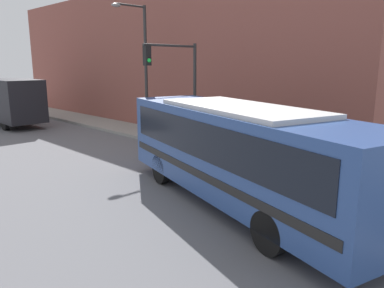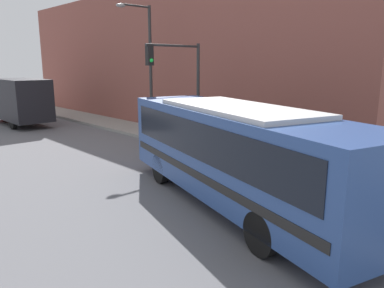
{
  "view_description": "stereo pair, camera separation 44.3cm",
  "coord_description": "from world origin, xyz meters",
  "px_view_note": "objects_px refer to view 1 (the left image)",
  "views": [
    {
      "loc": [
        -8.29,
        -4.34,
        4.37
      ],
      "look_at": [
        1.47,
        5.48,
        1.35
      ],
      "focal_mm": 35.0,
      "sensor_mm": 36.0,
      "label": 1
    },
    {
      "loc": [
        -7.97,
        -4.65,
        4.37
      ],
      "look_at": [
        1.47,
        5.48,
        1.35
      ],
      "focal_mm": 35.0,
      "sensor_mm": 36.0,
      "label": 2
    }
  ],
  "objects_px": {
    "delivery_truck": "(10,101)",
    "street_lamp": "(142,61)",
    "parking_meter": "(192,128)",
    "fire_hydrant": "(296,159)",
    "pedestrian_near_corner": "(222,128)",
    "traffic_light_pole": "(178,77)",
    "city_bus": "(238,149)"
  },
  "relations": [
    {
      "from": "parking_meter",
      "to": "city_bus",
      "type": "bearing_deg",
      "value": -124.87
    },
    {
      "from": "delivery_truck",
      "to": "parking_meter",
      "type": "height_order",
      "value": "delivery_truck"
    },
    {
      "from": "traffic_light_pole",
      "to": "pedestrian_near_corner",
      "type": "height_order",
      "value": "traffic_light_pole"
    },
    {
      "from": "delivery_truck",
      "to": "traffic_light_pole",
      "type": "xyz_separation_m",
      "value": [
        2.96,
        -14.2,
        1.94
      ]
    },
    {
      "from": "street_lamp",
      "to": "pedestrian_near_corner",
      "type": "distance_m",
      "value": 6.38
    },
    {
      "from": "street_lamp",
      "to": "delivery_truck",
      "type": "bearing_deg",
      "value": 111.21
    },
    {
      "from": "parking_meter",
      "to": "street_lamp",
      "type": "relative_size",
      "value": 0.19
    },
    {
      "from": "parking_meter",
      "to": "pedestrian_near_corner",
      "type": "xyz_separation_m",
      "value": [
        0.85,
        -1.32,
        0.04
      ]
    },
    {
      "from": "street_lamp",
      "to": "pedestrian_near_corner",
      "type": "xyz_separation_m",
      "value": [
        0.87,
        -5.36,
        -3.35
      ]
    },
    {
      "from": "fire_hydrant",
      "to": "traffic_light_pole",
      "type": "distance_m",
      "value": 6.82
    },
    {
      "from": "city_bus",
      "to": "street_lamp",
      "type": "distance_m",
      "value": 11.93
    },
    {
      "from": "fire_hydrant",
      "to": "street_lamp",
      "type": "distance_m",
      "value": 10.78
    },
    {
      "from": "parking_meter",
      "to": "street_lamp",
      "type": "distance_m",
      "value": 5.27
    },
    {
      "from": "fire_hydrant",
      "to": "traffic_light_pole",
      "type": "xyz_separation_m",
      "value": [
        -0.99,
        5.95,
        3.17
      ]
    },
    {
      "from": "delivery_truck",
      "to": "pedestrian_near_corner",
      "type": "height_order",
      "value": "delivery_truck"
    },
    {
      "from": "city_bus",
      "to": "fire_hydrant",
      "type": "xyz_separation_m",
      "value": [
        4.63,
        0.65,
        -1.3
      ]
    },
    {
      "from": "delivery_truck",
      "to": "pedestrian_near_corner",
      "type": "xyz_separation_m",
      "value": [
        4.8,
        -15.47,
        -0.63
      ]
    },
    {
      "from": "traffic_light_pole",
      "to": "pedestrian_near_corner",
      "type": "xyz_separation_m",
      "value": [
        1.84,
        -1.28,
        -2.56
      ]
    },
    {
      "from": "city_bus",
      "to": "parking_meter",
      "type": "distance_m",
      "value": 8.13
    },
    {
      "from": "street_lamp",
      "to": "pedestrian_near_corner",
      "type": "height_order",
      "value": "street_lamp"
    },
    {
      "from": "delivery_truck",
      "to": "traffic_light_pole",
      "type": "distance_m",
      "value": 14.63
    },
    {
      "from": "pedestrian_near_corner",
      "to": "delivery_truck",
      "type": "bearing_deg",
      "value": 107.23
    },
    {
      "from": "city_bus",
      "to": "fire_hydrant",
      "type": "bearing_deg",
      "value": 23.79
    },
    {
      "from": "traffic_light_pole",
      "to": "parking_meter",
      "type": "distance_m",
      "value": 2.79
    },
    {
      "from": "delivery_truck",
      "to": "parking_meter",
      "type": "bearing_deg",
      "value": -74.41
    },
    {
      "from": "traffic_light_pole",
      "to": "parking_meter",
      "type": "height_order",
      "value": "traffic_light_pole"
    },
    {
      "from": "city_bus",
      "to": "delivery_truck",
      "type": "relative_size",
      "value": 1.46
    },
    {
      "from": "delivery_truck",
      "to": "street_lamp",
      "type": "xyz_separation_m",
      "value": [
        3.92,
        -10.11,
        2.72
      ]
    },
    {
      "from": "city_bus",
      "to": "pedestrian_near_corner",
      "type": "height_order",
      "value": "city_bus"
    },
    {
      "from": "traffic_light_pole",
      "to": "street_lamp",
      "type": "relative_size",
      "value": 0.7
    },
    {
      "from": "fire_hydrant",
      "to": "street_lamp",
      "type": "bearing_deg",
      "value": 90.13
    },
    {
      "from": "parking_meter",
      "to": "pedestrian_near_corner",
      "type": "bearing_deg",
      "value": -57.28
    }
  ]
}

